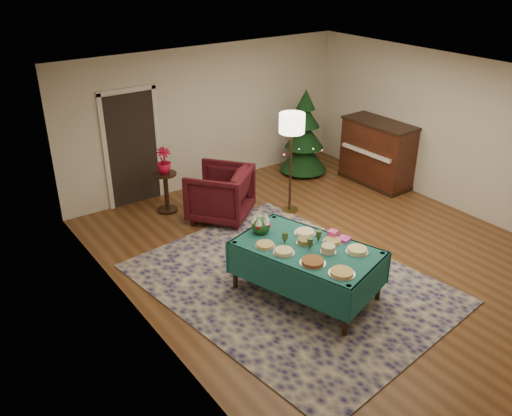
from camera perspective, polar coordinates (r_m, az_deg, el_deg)
room_shell at (r=7.93m, az=8.04°, el=3.57°), size 7.00×7.00×7.00m
doorway at (r=9.98m, az=-12.91°, el=6.37°), size 1.08×0.04×2.16m
rug at (r=7.79m, az=3.51°, el=-7.88°), size 3.71×4.58×0.02m
buffet_table at (r=7.28m, az=5.37°, el=-5.16°), size 1.64×2.15×0.74m
platter_0 at (r=6.70m, az=9.02°, el=-6.73°), size 0.33×0.33×0.05m
platter_1 at (r=7.17m, az=10.60°, el=-4.40°), size 0.30×0.30×0.06m
platter_2 at (r=6.86m, az=5.99°, el=-5.65°), size 0.33×0.33×0.05m
platter_3 at (r=7.10m, az=7.61°, el=-4.31°), size 0.21×0.21×0.10m
platter_4 at (r=7.36m, az=8.06°, el=-3.44°), size 0.26×0.26×0.04m
platter_5 at (r=7.04m, az=2.93°, el=-4.59°), size 0.28×0.28×0.05m
platter_6 at (r=7.28m, az=5.17°, el=-3.49°), size 0.24×0.24×0.07m
platter_7 at (r=7.53m, az=5.17°, el=-2.56°), size 0.30×0.30×0.04m
platter_8 at (r=7.19m, az=0.97°, el=-3.90°), size 0.27×0.27×0.04m
goblet_0 at (r=7.22m, az=3.05°, el=-3.16°), size 0.08×0.08×0.17m
goblet_1 at (r=7.30m, az=6.61°, el=-2.96°), size 0.08×0.08×0.17m
goblet_2 at (r=7.11m, az=5.72°, el=-3.76°), size 0.08×0.08×0.17m
napkin_stack at (r=7.43m, az=9.26°, el=-3.23°), size 0.19×0.19×0.04m
gift_box at (r=7.46m, az=8.07°, el=-2.73°), size 0.15×0.15×0.10m
centerpiece at (r=7.47m, az=0.52°, el=-1.70°), size 0.27×0.27×0.31m
armchair at (r=9.36m, az=-3.83°, el=1.79°), size 1.35×1.34×1.02m
floor_lamp at (r=9.23m, az=3.79°, el=8.26°), size 0.44×0.44×1.81m
side_table at (r=9.78m, az=-9.42°, el=1.60°), size 0.41×0.41×0.73m
potted_plant at (r=9.58m, az=-9.64°, el=4.35°), size 0.26×0.46×0.26m
christmas_tree at (r=11.20m, az=5.11°, el=7.49°), size 1.26×1.26×1.77m
piano at (r=10.99m, az=12.63°, el=5.61°), size 0.73×1.49×1.27m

